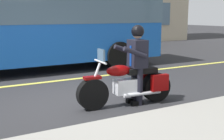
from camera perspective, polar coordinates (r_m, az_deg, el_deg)
ground_plane at (r=7.20m, az=-7.71°, el=-5.40°), size 80.00×80.00×0.00m
lane_center_stripe at (r=9.03m, az=-12.55°, el=-2.28°), size 60.00×0.16×0.01m
motorcycle_main at (r=6.58m, az=3.19°, el=-2.78°), size 2.22×0.72×1.26m
rider_main at (r=6.56m, az=4.69°, el=2.36°), size 0.66×0.59×1.74m
bus_near at (r=10.65m, az=-19.26°, el=9.43°), size 11.05×2.70×3.30m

